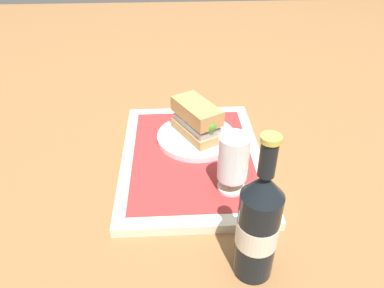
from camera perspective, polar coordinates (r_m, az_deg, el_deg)
name	(u,v)px	position (r m, az deg, el deg)	size (l,w,h in m)	color
ground_plane	(192,162)	(0.85, 0.00, -2.77)	(3.00, 3.00, 0.00)	olive
tray	(192,158)	(0.84, 0.00, -2.23)	(0.44, 0.32, 0.02)	beige
placemat	(192,154)	(0.84, 0.00, -1.65)	(0.38, 0.27, 0.00)	#9E2D2D
plate	(196,137)	(0.88, 0.69, 1.09)	(0.19, 0.19, 0.01)	white
sandwich	(197,120)	(0.85, 0.84, 3.79)	(0.14, 0.12, 0.08)	tan
beer_glass	(233,160)	(0.71, 6.46, -2.51)	(0.06, 0.06, 0.12)	silver
beer_bottle	(258,225)	(0.57, 10.31, -12.42)	(0.07, 0.07, 0.27)	black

